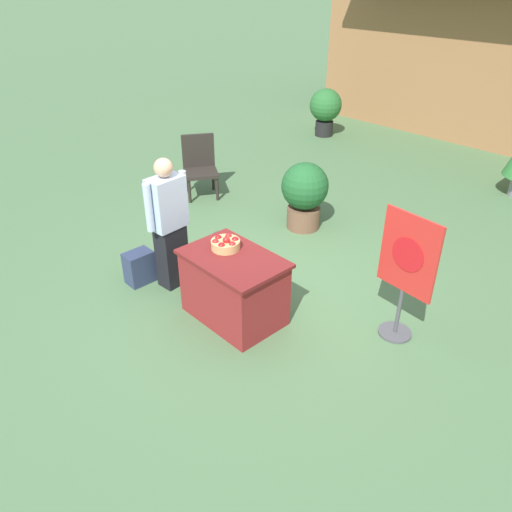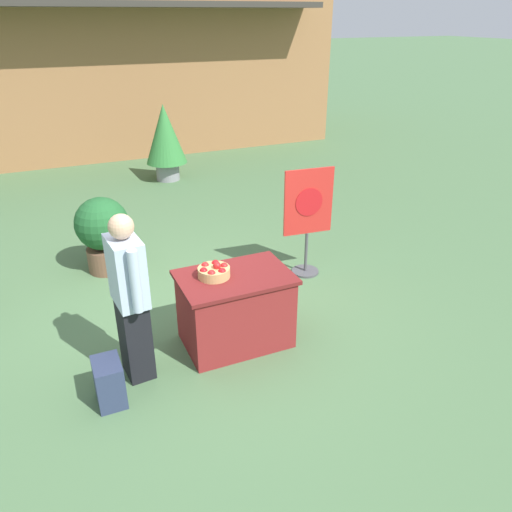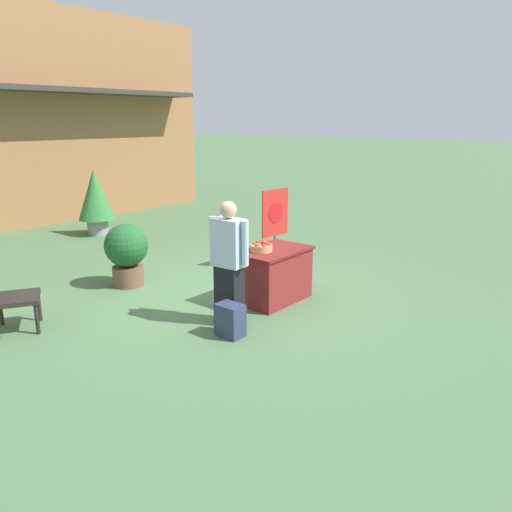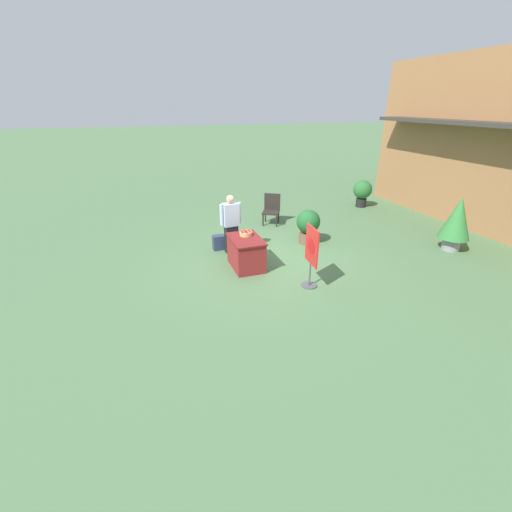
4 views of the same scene
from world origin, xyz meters
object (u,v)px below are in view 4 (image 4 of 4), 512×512
(apple_basket, at_px, (246,233))
(poster_board, at_px, (311,254))
(person_visitor, at_px, (231,224))
(potted_plant_far_right, at_px, (362,191))
(display_table, at_px, (246,253))
(patio_chair, at_px, (272,208))
(potted_plant_far_left, at_px, (457,221))
(potted_plant_near_right, at_px, (308,225))
(backpack, at_px, (219,242))

(apple_basket, relative_size, poster_board, 0.22)
(person_visitor, distance_m, potted_plant_far_right, 6.80)
(display_table, height_order, potted_plant_far_right, potted_plant_far_right)
(display_table, height_order, poster_board, poster_board)
(poster_board, distance_m, patio_chair, 4.59)
(display_table, relative_size, potted_plant_far_left, 0.73)
(potted_plant_near_right, distance_m, potted_plant_far_left, 4.10)
(person_visitor, distance_m, patio_chair, 2.85)
(potted_plant_near_right, bearing_deg, backpack, -98.34)
(patio_chair, height_order, potted_plant_far_left, potted_plant_far_left)
(patio_chair, xyz_separation_m, potted_plant_far_left, (3.91, 4.00, 0.33))
(display_table, xyz_separation_m, apple_basket, (-0.19, 0.06, 0.45))
(apple_basket, xyz_separation_m, potted_plant_far_left, (1.04, 5.84, 0.03))
(person_visitor, distance_m, backpack, 0.76)
(person_visitor, bearing_deg, potted_plant_far_right, 108.80)
(poster_board, relative_size, potted_plant_near_right, 1.40)
(display_table, relative_size, apple_basket, 3.53)
(potted_plant_near_right, bearing_deg, potted_plant_far_left, 63.59)
(person_visitor, relative_size, backpack, 3.91)
(apple_basket, height_order, poster_board, poster_board)
(display_table, bearing_deg, poster_board, 36.75)
(person_visitor, height_order, poster_board, person_visitor)
(patio_chair, relative_size, potted_plant_near_right, 1.00)
(apple_basket, height_order, backpack, apple_basket)
(potted_plant_far_left, bearing_deg, patio_chair, -134.34)
(potted_plant_near_right, height_order, potted_plant_far_right, potted_plant_far_right)
(backpack, height_order, potted_plant_far_left, potted_plant_far_left)
(apple_basket, relative_size, patio_chair, 0.31)
(patio_chair, bearing_deg, potted_plant_far_left, 76.09)
(potted_plant_far_right, bearing_deg, display_table, -57.95)
(person_visitor, bearing_deg, poster_board, 19.90)
(potted_plant_near_right, xyz_separation_m, potted_plant_far_right, (-2.84, 3.87, 0.06))
(backpack, distance_m, potted_plant_near_right, 2.69)
(apple_basket, bearing_deg, person_visitor, -169.66)
(display_table, distance_m, potted_plant_far_right, 7.21)
(apple_basket, relative_size, backpack, 0.76)
(poster_board, xyz_separation_m, potted_plant_near_right, (-2.41, 1.17, -0.23))
(person_visitor, xyz_separation_m, potted_plant_far_right, (-2.77, 6.20, -0.20))
(backpack, bearing_deg, display_table, 16.13)
(poster_board, bearing_deg, patio_chair, -95.24)
(backpack, bearing_deg, potted_plant_far_left, 70.70)
(display_table, height_order, potted_plant_far_left, potted_plant_far_left)
(patio_chair, relative_size, potted_plant_far_right, 0.95)
(apple_basket, height_order, person_visitor, person_visitor)
(potted_plant_near_right, bearing_deg, potted_plant_far_right, 126.35)
(patio_chair, bearing_deg, display_table, -1.29)
(person_visitor, bearing_deg, patio_chair, 130.08)
(poster_board, height_order, potted_plant_far_left, potted_plant_far_left)
(potted_plant_far_right, bearing_deg, backpack, -69.28)
(backpack, xyz_separation_m, patio_chair, (-1.71, 2.29, 0.34))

